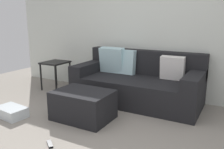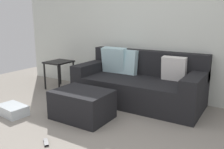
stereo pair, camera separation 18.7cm
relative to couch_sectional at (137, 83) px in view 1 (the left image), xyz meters
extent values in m
plane|color=gray|center=(0.00, -1.70, -0.33)|extent=(8.08, 8.08, 0.00)
cube|color=silver|center=(0.00, 0.47, 0.92)|extent=(6.22, 0.10, 2.51)
cube|color=black|center=(0.01, -0.07, -0.12)|extent=(2.19, 0.99, 0.44)
cube|color=black|center=(0.01, 0.32, 0.33)|extent=(2.19, 0.21, 0.44)
cube|color=black|center=(-0.96, -0.07, 0.20)|extent=(0.25, 0.99, 0.19)
cube|color=black|center=(0.98, -0.07, 0.20)|extent=(0.25, 0.99, 0.19)
cube|color=silver|center=(-0.58, 0.13, 0.34)|extent=(0.48, 0.22, 0.49)
cube|color=silver|center=(-0.34, 0.15, 0.33)|extent=(0.46, 0.19, 0.46)
cube|color=white|center=(0.57, 0.14, 0.30)|extent=(0.40, 0.18, 0.41)
cube|color=black|center=(-0.39, -1.10, -0.12)|extent=(0.83, 0.60, 0.42)
cube|color=silver|center=(-1.38, -1.57, -0.26)|extent=(0.50, 0.35, 0.15)
cube|color=black|center=(-1.78, -0.11, 0.23)|extent=(0.46, 0.51, 0.03)
cylinder|color=black|center=(-1.98, -0.34, -0.06)|extent=(0.04, 0.04, 0.55)
cylinder|color=black|center=(-1.59, -0.34, -0.06)|extent=(0.04, 0.04, 0.55)
cylinder|color=black|center=(-1.98, 0.11, -0.06)|extent=(0.04, 0.04, 0.55)
cylinder|color=black|center=(-1.59, 0.11, -0.06)|extent=(0.04, 0.04, 0.55)
cube|color=black|center=(-0.29, -1.91, -0.32)|extent=(0.17, 0.14, 0.02)
camera|label=1|loc=(1.57, -3.78, 1.11)|focal=38.21mm
camera|label=2|loc=(1.73, -3.69, 1.11)|focal=38.21mm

